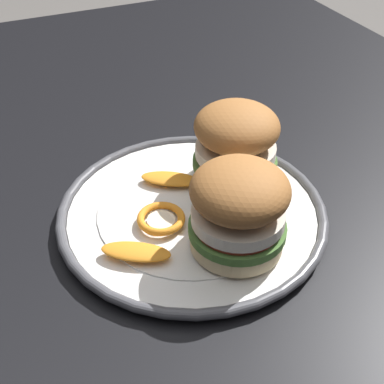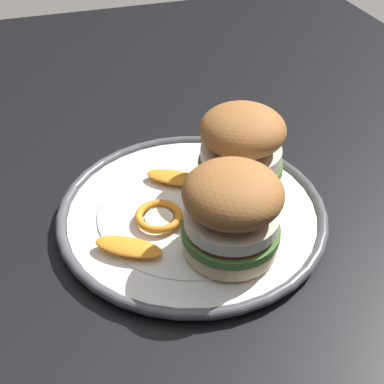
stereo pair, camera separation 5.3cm
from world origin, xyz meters
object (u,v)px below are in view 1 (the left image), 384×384
at_px(dining_table, 212,226).
at_px(dinner_plate, 192,212).
at_px(sandwich_half_left, 236,143).
at_px(sandwich_half_right, 239,208).

xyz_separation_m(dining_table, dinner_plate, (0.06, -0.06, 0.09)).
xyz_separation_m(sandwich_half_left, sandwich_half_right, (0.11, -0.05, 0.00)).
height_order(sandwich_half_left, sandwich_half_right, same).
distance_m(dining_table, sandwich_half_left, 0.15).
bearing_deg(sandwich_half_right, sandwich_half_left, 153.61).
height_order(dining_table, sandwich_half_left, sandwich_half_left).
bearing_deg(sandwich_half_left, dinner_plate, -66.39).
bearing_deg(sandwich_half_left, dining_table, -147.23).
relative_size(dinner_plate, sandwich_half_right, 2.25).
distance_m(dining_table, sandwich_half_right, 0.20).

